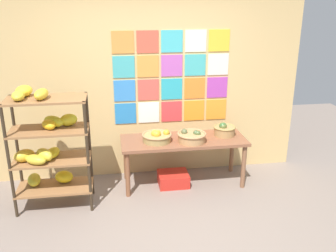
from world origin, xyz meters
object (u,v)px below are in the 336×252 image
Objects in this scene: produce_crate_under_table at (173,179)px; display_table at (184,144)px; fruit_basket_centre at (224,130)px; banana_shelf_unit at (46,142)px; fruit_basket_back_right at (192,137)px; fruit_basket_right at (157,136)px.

display_table is at bearing 13.36° from produce_crate_under_table.
display_table is 0.59m from fruit_basket_centre.
banana_shelf_unit reaches higher than display_table.
display_table is (1.68, 0.31, -0.26)m from banana_shelf_unit.
fruit_basket_centre is 0.51m from fruit_basket_back_right.
produce_crate_under_table is (0.22, -0.00, -0.63)m from fruit_basket_right.
fruit_basket_centre is (0.57, 0.05, 0.16)m from display_table.
display_table is 4.25× the size of fruit_basket_right.
fruit_basket_centre is at bearing 6.89° from produce_crate_under_table.
display_table is 5.51× the size of fruit_basket_centre.
fruit_basket_right is at bearing 11.68° from banana_shelf_unit.
fruit_basket_centre is 0.96m from produce_crate_under_table.
banana_shelf_unit is 3.81× the size of fruit_basket_right.
banana_shelf_unit is at bearing -169.65° from display_table.
fruit_basket_centre reaches higher than produce_crate_under_table.
produce_crate_under_table is at bearing 159.62° from fruit_basket_back_right.
display_table is 0.21m from fruit_basket_back_right.
banana_shelf_unit is at bearing -169.93° from produce_crate_under_table.
display_table is 0.50m from produce_crate_under_table.
produce_crate_under_table is at bearing -173.11° from fruit_basket_centre.
fruit_basket_back_right is 0.93× the size of produce_crate_under_table.
banana_shelf_unit is 4.95× the size of fruit_basket_centre.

